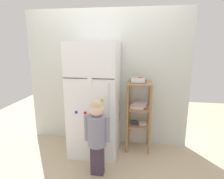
{
  "coord_description": "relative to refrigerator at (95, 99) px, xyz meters",
  "views": [
    {
      "loc": [
        0.58,
        -2.71,
        1.65
      ],
      "look_at": [
        0.15,
        0.02,
        1.0
      ],
      "focal_mm": 31.19,
      "sensor_mm": 36.0,
      "label": 1
    }
  ],
  "objects": [
    {
      "name": "kitchen_wall_back",
      "position": [
        0.11,
        0.35,
        0.25
      ],
      "size": [
        2.64,
        0.03,
        2.19
      ],
      "primitive_type": "cube",
      "color": "silver",
      "rests_on": "ground"
    },
    {
      "name": "ground_plane",
      "position": [
        0.11,
        -0.02,
        -0.84
      ],
      "size": [
        6.0,
        6.0,
        0.0
      ],
      "primitive_type": "plane",
      "color": "tan"
    },
    {
      "name": "pantry_shelf_unit",
      "position": [
        0.66,
        0.16,
        -0.2
      ],
      "size": [
        0.37,
        0.33,
        1.08
      ],
      "color": "#9E7247",
      "rests_on": "ground"
    },
    {
      "name": "child_standing",
      "position": [
        0.16,
        -0.56,
        -0.24
      ],
      "size": [
        0.32,
        0.24,
        1.0
      ],
      "color": "#433444",
      "rests_on": "ground"
    },
    {
      "name": "refrigerator",
      "position": [
        0.0,
        0.0,
        0.0
      ],
      "size": [
        0.7,
        0.68,
        1.69
      ],
      "color": "white",
      "rests_on": "ground"
    },
    {
      "name": "fruit_bin",
      "position": [
        0.64,
        0.18,
        0.28
      ],
      "size": [
        0.22,
        0.14,
        0.09
      ],
      "color": "white",
      "rests_on": "pantry_shelf_unit"
    }
  ]
}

